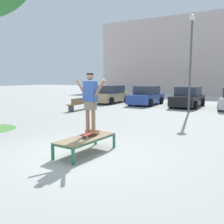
# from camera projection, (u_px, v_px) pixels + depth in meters

# --- Properties ---
(ground_plane) EXTENTS (120.00, 120.00, 0.00)m
(ground_plane) POSITION_uv_depth(u_px,v_px,m) (77.00, 154.00, 6.86)
(ground_plane) COLOR #A8A8A3
(building_facade) EXTENTS (36.81, 4.00, 11.15)m
(building_facade) POSITION_uv_depth(u_px,v_px,m) (222.00, 54.00, 34.71)
(building_facade) COLOR beige
(building_facade) RESTS_ON ground
(skate_box) EXTENTS (0.88, 1.94, 0.46)m
(skate_box) POSITION_uv_depth(u_px,v_px,m) (86.00, 139.00, 6.90)
(skate_box) COLOR #237A4C
(skate_box) RESTS_ON ground
(skateboard) EXTENTS (0.21, 0.80, 0.09)m
(skateboard) POSITION_uv_depth(u_px,v_px,m) (91.00, 133.00, 7.07)
(skateboard) COLOR #B23333
(skateboard) RESTS_ON skate_box
(skater) EXTENTS (1.00, 0.29, 1.69)m
(skater) POSITION_uv_depth(u_px,v_px,m) (90.00, 99.00, 6.94)
(skater) COLOR #8E6647
(skater) RESTS_ON skateboard
(car_tan) EXTENTS (1.98, 4.23, 1.50)m
(car_tan) POSITION_uv_depth(u_px,v_px,m) (111.00, 95.00, 21.50)
(car_tan) COLOR tan
(car_tan) RESTS_ON ground
(car_blue) EXTENTS (1.93, 4.21, 1.50)m
(car_blue) POSITION_uv_depth(u_px,v_px,m) (146.00, 96.00, 19.99)
(car_blue) COLOR #28479E
(car_blue) RESTS_ON ground
(car_black) EXTENTS (2.00, 4.24, 1.50)m
(car_black) POSITION_uv_depth(u_px,v_px,m) (188.00, 98.00, 18.44)
(car_black) COLOR black
(car_black) RESTS_ON ground
(park_bench) EXTENTS (0.57, 2.42, 0.83)m
(park_bench) POSITION_uv_depth(u_px,v_px,m) (80.00, 103.00, 16.52)
(park_bench) COLOR brown
(park_bench) RESTS_ON ground
(light_post) EXTENTS (0.36, 0.36, 5.83)m
(light_post) POSITION_uv_depth(u_px,v_px,m) (191.00, 49.00, 14.72)
(light_post) COLOR #4C4C51
(light_post) RESTS_ON ground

